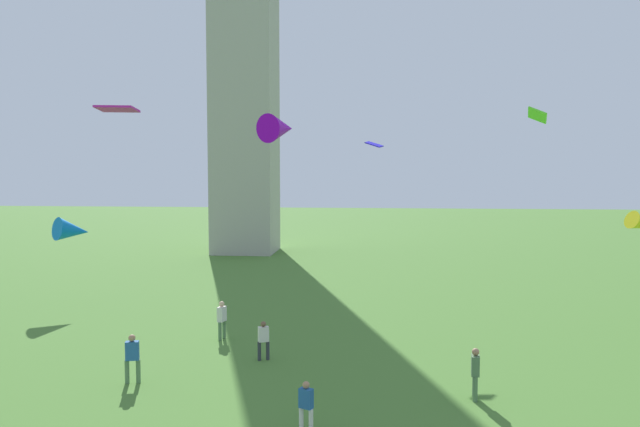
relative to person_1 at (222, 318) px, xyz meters
The scene contains 10 objects.
person_1 is the anchor object (origin of this frame).
person_2 12.36m from the person_1, 31.47° to the right, with size 0.32×0.55×1.80m.
person_3 6.27m from the person_1, 106.67° to the right, with size 0.55×0.38×1.82m.
person_4 3.79m from the person_1, 48.71° to the right, with size 0.49×0.40×1.63m.
person_5 10.87m from the person_1, 62.10° to the right, with size 0.47×0.39×1.57m.
kite_flying_0 12.45m from the person_1, 42.08° to the left, with size 1.06×0.87×0.40m.
kite_flying_1 20.46m from the person_1, 26.78° to the left, with size 1.28×1.78×0.92m.
kite_flying_2 13.17m from the person_1, 147.20° to the left, with size 2.38×2.52×1.68m.
kite_flying_5 10.55m from the person_1, 167.29° to the right, with size 1.77×1.26×0.23m.
kite_flying_6 9.14m from the person_1, ahead, with size 2.02×2.26×1.38m.
Camera 1 is at (1.96, -5.97, 7.87)m, focal length 34.27 mm.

